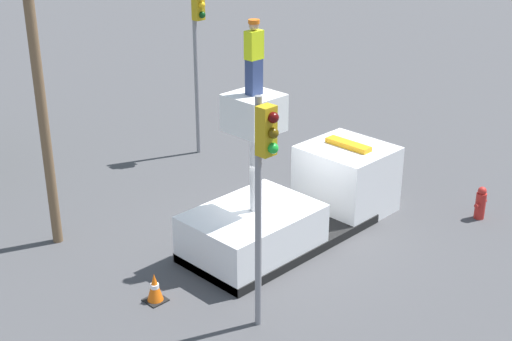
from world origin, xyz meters
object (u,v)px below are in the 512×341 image
bucket_truck (298,204)px  traffic_cone_rear (155,288)px  traffic_light_across (198,37)px  fire_hydrant (481,203)px  traffic_light_pole (263,171)px  worker (254,57)px  utility_pole (40,97)px

bucket_truck → traffic_cone_rear: bearing=178.7°
traffic_light_across → fire_hydrant: 10.27m
fire_hydrant → traffic_light_pole: bearing=174.8°
bucket_truck → traffic_light_across: traffic_light_across is taller
worker → traffic_cone_rear: (-3.10, 0.11, -4.83)m
traffic_light_across → worker: bearing=-120.3°
traffic_light_across → utility_pole: (-6.85, -2.07, -0.09)m
traffic_light_pole → fire_hydrant: size_ratio=5.36×
bucket_truck → utility_pole: bearing=138.8°
utility_pole → traffic_light_across: bearing=16.8°
traffic_light_pole → utility_pole: utility_pole is taller
traffic_light_across → bucket_truck: bearing=-107.9°
worker → traffic_light_pole: (-2.06, -2.33, -1.50)m
bucket_truck → traffic_cone_rear: 4.77m
fire_hydrant → utility_pole: bearing=141.5°
traffic_light_pole → traffic_cone_rear: size_ratio=7.25×
traffic_cone_rear → utility_pole: utility_pole is taller
utility_pole → traffic_cone_rear: bearing=-88.9°
traffic_light_across → traffic_cone_rear: size_ratio=8.11×
traffic_light_pole → traffic_light_across: bearing=56.4°
worker → traffic_cone_rear: bearing=178.0°
traffic_light_across → fire_hydrant: size_ratio=5.99×
worker → traffic_light_across: worker is taller
bucket_truck → worker: (-1.64, 0.00, 4.29)m
traffic_light_pole → worker: bearing=48.5°
traffic_light_pole → fire_hydrant: bearing=-5.2°
traffic_light_pole → utility_pole: bearing=99.7°
traffic_cone_rear → worker: bearing=-2.0°
bucket_truck → utility_pole: size_ratio=0.89×
worker → traffic_cone_rear: worker is taller
fire_hydrant → utility_pole: utility_pole is taller
worker → utility_pole: 5.41m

